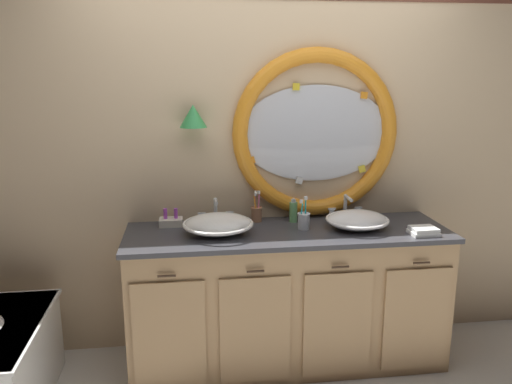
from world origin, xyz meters
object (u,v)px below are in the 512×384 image
object	(u,v)px
soap_dispenser	(293,211)
toiletry_basket	(171,221)
toothbrush_holder_right	(304,220)
folded_hand_towel	(424,231)
sink_basin_left	(218,224)
toothbrush_holder_left	(256,213)
sink_basin_right	(357,220)

from	to	relation	value
soap_dispenser	toiletry_basket	size ratio (longest dim) A/B	1.10
soap_dispenser	toiletry_basket	distance (m)	0.79
toiletry_basket	toothbrush_holder_right	bearing A→B (deg)	-12.69
toothbrush_holder_right	soap_dispenser	size ratio (longest dim) A/B	1.31
soap_dispenser	folded_hand_towel	xyz separation A→B (m)	(0.72, -0.37, -0.05)
sink_basin_left	toothbrush_holder_left	bearing A→B (deg)	42.35
toothbrush_holder_left	folded_hand_towel	world-z (taller)	toothbrush_holder_left
toothbrush_holder_left	sink_basin_left	bearing A→B (deg)	-137.65
soap_dispenser	folded_hand_towel	world-z (taller)	soap_dispenser
toothbrush_holder_right	folded_hand_towel	size ratio (longest dim) A/B	1.30
toothbrush_holder_left	toiletry_basket	world-z (taller)	toothbrush_holder_left
sink_basin_left	toiletry_basket	distance (m)	0.36
folded_hand_towel	toothbrush_holder_left	bearing A→B (deg)	156.72
toothbrush_holder_right	toiletry_basket	size ratio (longest dim) A/B	1.44
toothbrush_holder_right	folded_hand_towel	distance (m)	0.72
sink_basin_left	soap_dispenser	size ratio (longest dim) A/B	2.66
sink_basin_left	toiletry_basket	size ratio (longest dim) A/B	2.93
toiletry_basket	toothbrush_holder_left	bearing A→B (deg)	2.24
sink_basin_left	folded_hand_towel	bearing A→B (deg)	-7.91
sink_basin_right	toothbrush_holder_left	size ratio (longest dim) A/B	1.90
folded_hand_towel	sink_basin_left	bearing A→B (deg)	172.09
sink_basin_left	sink_basin_right	bearing A→B (deg)	0.00
sink_basin_left	toothbrush_holder_left	size ratio (longest dim) A/B	2.07
sink_basin_right	toiletry_basket	world-z (taller)	same
toothbrush_holder_left	toothbrush_holder_right	xyz separation A→B (m)	(0.27, -0.21, 0.00)
sink_basin_right	folded_hand_towel	size ratio (longest dim) A/B	2.44
toothbrush_holder_right	sink_basin_right	bearing A→B (deg)	-6.17
toothbrush_holder_left	folded_hand_towel	xyz separation A→B (m)	(0.96, -0.41, -0.04)
toothbrush_holder_left	folded_hand_towel	distance (m)	1.05
toothbrush_holder_left	soap_dispenser	size ratio (longest dim) A/B	1.29
toothbrush_holder_left	folded_hand_towel	size ratio (longest dim) A/B	1.28
toothbrush_holder_left	toiletry_basket	size ratio (longest dim) A/B	1.41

